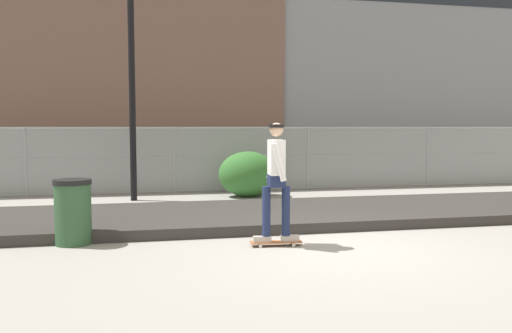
{
  "coord_description": "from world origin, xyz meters",
  "views": [
    {
      "loc": [
        -2.78,
        -7.43,
        1.86
      ],
      "look_at": [
        -0.34,
        3.85,
        0.97
      ],
      "focal_mm": 36.78,
      "sensor_mm": 36.0,
      "label": 1
    }
  ],
  "objects_px": {
    "parked_car_mid": "(294,156)",
    "shrub_left": "(248,174)",
    "skater": "(276,174)",
    "parked_car_far": "(443,155)",
    "skateboard": "(276,242)",
    "trash_bin": "(73,212)",
    "street_lamp": "(131,10)",
    "parked_car_near": "(137,159)"
  },
  "relations": [
    {
      "from": "skater",
      "to": "shrub_left",
      "type": "bearing_deg",
      "value": 82.98
    },
    {
      "from": "parked_car_far",
      "to": "skater",
      "type": "bearing_deg",
      "value": -133.2
    },
    {
      "from": "street_lamp",
      "to": "shrub_left",
      "type": "relative_size",
      "value": 4.94
    },
    {
      "from": "skater",
      "to": "parked_car_near",
      "type": "height_order",
      "value": "skater"
    },
    {
      "from": "parked_car_mid",
      "to": "trash_bin",
      "type": "bearing_deg",
      "value": -125.4
    },
    {
      "from": "skateboard",
      "to": "parked_car_mid",
      "type": "distance_m",
      "value": 9.97
    },
    {
      "from": "skater",
      "to": "parked_car_mid",
      "type": "xyz_separation_m",
      "value": [
        3.06,
        9.46,
        -0.29
      ]
    },
    {
      "from": "skater",
      "to": "skateboard",
      "type": "bearing_deg",
      "value": -26.57
    },
    {
      "from": "parked_car_mid",
      "to": "shrub_left",
      "type": "distance_m",
      "value": 4.41
    },
    {
      "from": "trash_bin",
      "to": "parked_car_mid",
      "type": "bearing_deg",
      "value": 54.6
    },
    {
      "from": "parked_car_mid",
      "to": "trash_bin",
      "type": "height_order",
      "value": "parked_car_mid"
    },
    {
      "from": "parked_car_mid",
      "to": "trash_bin",
      "type": "relative_size",
      "value": 4.29
    },
    {
      "from": "skateboard",
      "to": "parked_car_mid",
      "type": "bearing_deg",
      "value": 72.08
    },
    {
      "from": "street_lamp",
      "to": "parked_car_mid",
      "type": "relative_size",
      "value": 1.74
    },
    {
      "from": "skateboard",
      "to": "shrub_left",
      "type": "distance_m",
      "value": 5.8
    },
    {
      "from": "parked_car_mid",
      "to": "shrub_left",
      "type": "bearing_deg",
      "value": -122.29
    },
    {
      "from": "street_lamp",
      "to": "trash_bin",
      "type": "bearing_deg",
      "value": -100.02
    },
    {
      "from": "shrub_left",
      "to": "skateboard",
      "type": "bearing_deg",
      "value": -97.02
    },
    {
      "from": "shrub_left",
      "to": "trash_bin",
      "type": "distance_m",
      "value": 6.23
    },
    {
      "from": "skateboard",
      "to": "trash_bin",
      "type": "relative_size",
      "value": 0.79
    },
    {
      "from": "shrub_left",
      "to": "trash_bin",
      "type": "xyz_separation_m",
      "value": [
        -3.8,
        -4.94,
        -0.08
      ]
    },
    {
      "from": "skateboard",
      "to": "parked_car_near",
      "type": "bearing_deg",
      "value": 103.5
    },
    {
      "from": "skateboard",
      "to": "shrub_left",
      "type": "bearing_deg",
      "value": 82.98
    },
    {
      "from": "parked_car_mid",
      "to": "parked_car_far",
      "type": "height_order",
      "value": "same"
    },
    {
      "from": "parked_car_near",
      "to": "parked_car_far",
      "type": "xyz_separation_m",
      "value": [
        10.7,
        -0.11,
        0.0
      ]
    },
    {
      "from": "skater",
      "to": "shrub_left",
      "type": "relative_size",
      "value": 1.19
    },
    {
      "from": "street_lamp",
      "to": "trash_bin",
      "type": "relative_size",
      "value": 7.46
    },
    {
      "from": "trash_bin",
      "to": "skateboard",
      "type": "bearing_deg",
      "value": -14.45
    },
    {
      "from": "parked_car_mid",
      "to": "trash_bin",
      "type": "distance_m",
      "value": 10.63
    },
    {
      "from": "street_lamp",
      "to": "parked_car_mid",
      "type": "bearing_deg",
      "value": 35.81
    },
    {
      "from": "skater",
      "to": "parked_car_far",
      "type": "relative_size",
      "value": 0.41
    },
    {
      "from": "parked_car_mid",
      "to": "trash_bin",
      "type": "xyz_separation_m",
      "value": [
        -6.16,
        -8.66,
        -0.32
      ]
    },
    {
      "from": "street_lamp",
      "to": "shrub_left",
      "type": "xyz_separation_m",
      "value": [
        2.95,
        0.1,
        -4.1
      ]
    },
    {
      "from": "parked_car_near",
      "to": "parked_car_far",
      "type": "height_order",
      "value": "same"
    },
    {
      "from": "skateboard",
      "to": "skater",
      "type": "xyz_separation_m",
      "value": [
        -0.0,
        0.0,
        1.07
      ]
    },
    {
      "from": "skateboard",
      "to": "shrub_left",
      "type": "xyz_separation_m",
      "value": [
        0.71,
        5.74,
        0.54
      ]
    },
    {
      "from": "parked_car_far",
      "to": "parked_car_mid",
      "type": "bearing_deg",
      "value": 175.76
    },
    {
      "from": "skater",
      "to": "parked_car_mid",
      "type": "bearing_deg",
      "value": 72.08
    },
    {
      "from": "parked_car_near",
      "to": "street_lamp",
      "type": "bearing_deg",
      "value": -90.67
    },
    {
      "from": "parked_car_near",
      "to": "parked_car_far",
      "type": "relative_size",
      "value": 1.0
    },
    {
      "from": "skateboard",
      "to": "street_lamp",
      "type": "distance_m",
      "value": 7.64
    },
    {
      "from": "street_lamp",
      "to": "skateboard",
      "type": "bearing_deg",
      "value": -68.31
    }
  ]
}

